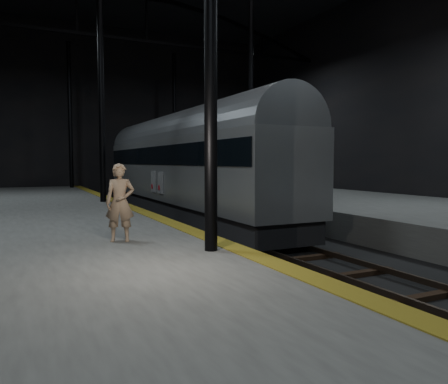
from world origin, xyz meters
TOP-DOWN VIEW (x-y plane):
  - ground at (0.00, 0.00)m, footprint 44.00×44.00m
  - platform_left at (-7.50, 0.00)m, footprint 9.00×43.80m
  - platform_right at (7.50, 0.00)m, footprint 9.00×43.80m
  - tactile_strip at (-3.25, 0.00)m, footprint 0.50×43.80m
  - track at (0.00, 0.00)m, footprint 2.40×43.00m
  - train at (-0.00, 7.97)m, footprint 2.85×19.01m
  - woman at (-5.24, -2.18)m, footprint 0.75×0.60m

SIDE VIEW (x-z plane):
  - ground at x=0.00m, z-range 0.00..0.00m
  - track at x=0.00m, z-range -0.05..0.19m
  - platform_left at x=-7.50m, z-range 0.00..1.00m
  - platform_right at x=7.50m, z-range 0.00..1.00m
  - tactile_strip at x=-3.25m, z-range 1.00..1.01m
  - woman at x=-5.24m, z-range 1.00..2.77m
  - train at x=0.00m, z-range 0.29..5.37m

